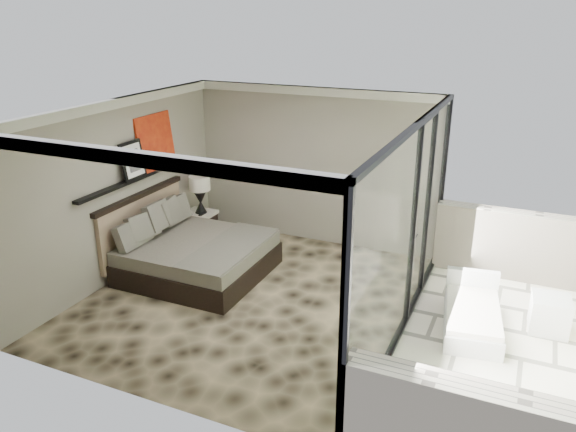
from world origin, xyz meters
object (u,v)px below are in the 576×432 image
at_px(nightstand, 200,225).
at_px(ottoman, 549,314).
at_px(bed, 192,253).
at_px(table_lamp, 200,189).
at_px(lounger, 472,316).

xyz_separation_m(nightstand, ottoman, (5.96, -0.82, -0.03)).
relative_size(bed, table_lamp, 3.06).
bearing_deg(bed, nightstand, 117.92).
xyz_separation_m(bed, ottoman, (5.28, 0.47, -0.11)).
relative_size(table_lamp, lounger, 0.46).
height_order(nightstand, lounger, lounger).
distance_m(table_lamp, lounger, 5.17).
height_order(table_lamp, ottoman, table_lamp).
distance_m(nightstand, lounger, 5.16).
bearing_deg(ottoman, nightstand, 172.21).
bearing_deg(nightstand, lounger, -27.94).
bearing_deg(lounger, nightstand, 158.27).
distance_m(table_lamp, ottoman, 6.01).
height_order(bed, nightstand, bed).
relative_size(bed, ottoman, 4.42).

